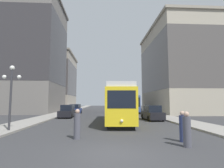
% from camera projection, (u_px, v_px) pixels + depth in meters
% --- Properties ---
extents(ground_plane, '(200.00, 200.00, 0.00)m').
position_uv_depth(ground_plane, '(116.00, 155.00, 7.65)').
color(ground_plane, '#38383A').
extents(sidewalk_left, '(3.07, 120.00, 0.15)m').
position_uv_depth(sidewalk_left, '(72.00, 110.00, 46.93)').
color(sidewalk_left, gray).
rests_on(sidewalk_left, ground).
extents(sidewalk_right, '(3.07, 120.00, 0.15)m').
position_uv_depth(sidewalk_right, '(136.00, 110.00, 47.86)').
color(sidewalk_right, gray).
rests_on(sidewalk_right, ground).
extents(streetcar, '(3.21, 12.46, 3.89)m').
position_uv_depth(streetcar, '(118.00, 103.00, 19.91)').
color(streetcar, black).
rests_on(streetcar, ground).
extents(transit_bus, '(2.63, 12.42, 3.45)m').
position_uv_depth(transit_bus, '(129.00, 103.00, 38.99)').
color(transit_bus, black).
rests_on(transit_bus, ground).
extents(parked_car_left_near, '(2.06, 4.79, 1.82)m').
position_uv_depth(parked_car_left_near, '(75.00, 109.00, 33.56)').
color(parked_car_left_near, black).
rests_on(parked_car_left_near, ground).
extents(parked_car_left_mid, '(1.90, 4.89, 1.82)m').
position_uv_depth(parked_car_left_mid, '(68.00, 112.00, 26.10)').
color(parked_car_left_mid, black).
rests_on(parked_car_left_mid, ground).
extents(parked_car_right_far, '(1.98, 4.55, 1.82)m').
position_uv_depth(parked_car_right_far, '(152.00, 113.00, 22.25)').
color(parked_car_right_far, black).
rests_on(parked_car_right_far, ground).
extents(pedestrian_crossing_near, '(0.39, 0.39, 1.72)m').
position_uv_depth(pedestrian_crossing_near, '(183.00, 127.00, 10.15)').
color(pedestrian_crossing_near, navy).
rests_on(pedestrian_crossing_near, ground).
extents(pedestrian_crossing_far, '(0.40, 0.40, 1.81)m').
position_uv_depth(pedestrian_crossing_far, '(77.00, 125.00, 10.92)').
color(pedestrian_crossing_far, '#4C4C56').
rests_on(pedestrian_crossing_far, ground).
extents(pedestrian_on_sidewalk, '(0.39, 0.39, 1.76)m').
position_uv_depth(pedestrian_on_sidewalk, '(187.00, 130.00, 8.98)').
color(pedestrian_on_sidewalk, '#4C4C56').
rests_on(pedestrian_on_sidewalk, ground).
extents(lamp_post_left_near, '(1.41, 0.36, 4.88)m').
position_uv_depth(lamp_post_left_near, '(11.00, 87.00, 13.63)').
color(lamp_post_left_near, '#333338').
rests_on(lamp_post_left_near, sidewalk_left).
extents(building_left_corner, '(13.99, 15.19, 24.48)m').
position_uv_depth(building_left_corner, '(29.00, 54.00, 39.13)').
color(building_left_corner, slate).
rests_on(building_left_corner, ground).
extents(building_left_midblock, '(13.09, 17.19, 17.22)m').
position_uv_depth(building_left_midblock, '(53.00, 81.00, 56.84)').
color(building_left_midblock, '#A89E8E').
rests_on(building_left_midblock, ground).
extents(building_right_corner, '(13.98, 20.02, 18.22)m').
position_uv_depth(building_right_corner, '(182.00, 69.00, 38.81)').
color(building_right_corner, '#B2A893').
rests_on(building_right_corner, ground).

